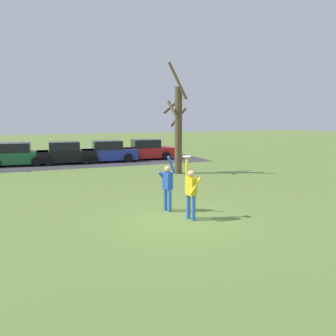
# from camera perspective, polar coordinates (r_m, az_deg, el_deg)

# --- Properties ---
(ground_plane) EXTENTS (120.00, 120.00, 0.00)m
(ground_plane) POSITION_cam_1_polar(r_m,az_deg,el_deg) (11.59, 2.02, -8.51)
(ground_plane) COLOR olive
(person_catcher) EXTENTS (0.49, 0.58, 2.08)m
(person_catcher) POSITION_cam_1_polar(r_m,az_deg,el_deg) (11.37, 3.83, -3.74)
(person_catcher) COLOR #3366B7
(person_catcher) RESTS_ON ground_plane
(person_defender) EXTENTS (0.54, 0.62, 2.04)m
(person_defender) POSITION_cam_1_polar(r_m,az_deg,el_deg) (12.35, -0.08, -2.74)
(person_defender) COLOR #3366B7
(person_defender) RESTS_ON ground_plane
(frisbee_disc) EXTENTS (0.27, 0.27, 0.02)m
(frisbee_disc) POSITION_cam_1_polar(r_m,az_deg,el_deg) (11.36, 3.14, 1.93)
(frisbee_disc) COLOR white
(frisbee_disc) RESTS_ON person_catcher
(parked_car_green) EXTENTS (4.20, 2.23, 1.59)m
(parked_car_green) POSITION_cam_1_polar(r_m,az_deg,el_deg) (26.22, -23.82, 1.97)
(parked_car_green) COLOR #1E6633
(parked_car_green) RESTS_ON ground_plane
(parked_car_black) EXTENTS (4.20, 2.23, 1.59)m
(parked_car_black) POSITION_cam_1_polar(r_m,az_deg,el_deg) (26.09, -16.54, 2.32)
(parked_car_black) COLOR black
(parked_car_black) RESTS_ON ground_plane
(parked_car_blue) EXTENTS (4.20, 2.23, 1.59)m
(parked_car_blue) POSITION_cam_1_polar(r_m,az_deg,el_deg) (26.47, -9.78, 2.63)
(parked_car_blue) COLOR #233893
(parked_car_blue) RESTS_ON ground_plane
(parked_car_red) EXTENTS (4.20, 2.23, 1.59)m
(parked_car_red) POSITION_cam_1_polar(r_m,az_deg,el_deg) (27.61, -3.49, 2.98)
(parked_car_red) COLOR red
(parked_car_red) RESTS_ON ground_plane
(parking_strip) EXTENTS (18.08, 6.40, 0.01)m
(parking_strip) POSITION_cam_1_polar(r_m,az_deg,el_deg) (26.61, -13.26, 0.99)
(parking_strip) COLOR #38383D
(parking_strip) RESTS_ON ground_plane
(bare_tree_tall) EXTENTS (1.44, 1.57, 6.44)m
(bare_tree_tall) POSITION_cam_1_polar(r_m,az_deg,el_deg) (20.46, 1.67, 6.85)
(bare_tree_tall) COLOR brown
(bare_tree_tall) RESTS_ON ground_plane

